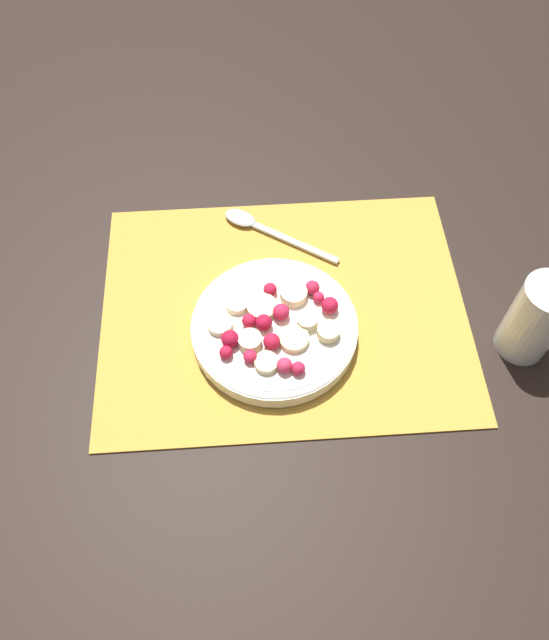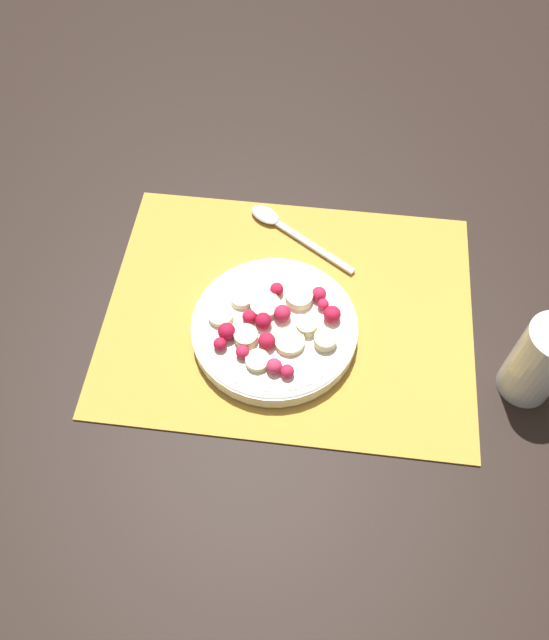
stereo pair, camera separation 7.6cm
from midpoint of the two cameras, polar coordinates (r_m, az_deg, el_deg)
name	(u,v)px [view 1 (the left image)]	position (r m, az deg, el deg)	size (l,w,h in m)	color
ground_plane	(284,310)	(0.81, -1.80, 0.74)	(3.00, 3.00, 0.00)	black
placemat	(284,308)	(0.81, -1.81, 0.86)	(0.47, 0.36, 0.01)	gold
fruit_bowl	(275,327)	(0.77, -2.80, -0.86)	(0.21, 0.21, 0.04)	silver
spoon	(257,225)	(0.89, -4.06, 8.45)	(0.16, 0.11, 0.01)	#B2B2B7
drinking_glass	(535,319)	(0.78, 20.22, -0.14)	(0.06, 0.06, 0.12)	white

